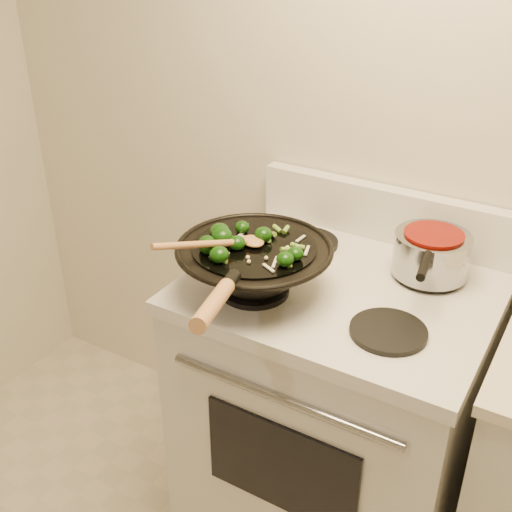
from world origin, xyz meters
The scene contains 5 objects.
stove centered at (-0.29, 1.17, 0.47)m, with size 0.78×0.67×1.08m.
wok centered at (-0.47, 1.02, 1.00)m, with size 0.39×0.64×0.21m.
stirfry centered at (-0.50, 0.99, 1.07)m, with size 0.26×0.25×0.05m.
wooden_spoon centered at (-0.51, 0.95, 1.08)m, with size 0.16×0.28×0.08m.
saucepan centered at (-0.11, 1.32, 0.99)m, with size 0.20×0.32×0.12m.
Camera 1 is at (0.25, -0.17, 1.80)m, focal length 45.00 mm.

